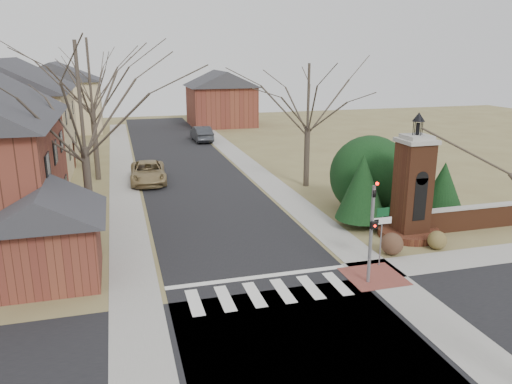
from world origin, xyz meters
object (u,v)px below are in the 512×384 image
object	(u,v)px
brick_gate_monument	(412,196)
pickup_truck	(148,172)
traffic_signal_pole	(372,224)
distant_car	(201,134)
sign_post	(382,225)

from	to	relation	value
brick_gate_monument	pickup_truck	world-z (taller)	brick_gate_monument
traffic_signal_pole	brick_gate_monument	world-z (taller)	brick_gate_monument
traffic_signal_pole	pickup_truck	world-z (taller)	traffic_signal_pole
distant_car	traffic_signal_pole	bearing A→B (deg)	89.95
traffic_signal_pole	distant_car	size ratio (longest dim) A/B	0.90
traffic_signal_pole	brick_gate_monument	distance (m)	6.47
sign_post	distant_car	bearing A→B (deg)	93.63
traffic_signal_pole	distant_car	world-z (taller)	traffic_signal_pole
brick_gate_monument	distant_car	distance (m)	32.04
sign_post	brick_gate_monument	size ratio (longest dim) A/B	0.42
pickup_truck	brick_gate_monument	bearing A→B (deg)	-47.94
pickup_truck	distant_car	world-z (taller)	distant_car
pickup_truck	distant_car	xyz separation A→B (m)	(6.80, 16.45, 0.06)
pickup_truck	traffic_signal_pole	bearing A→B (deg)	-65.83
sign_post	pickup_truck	bearing A→B (deg)	116.45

